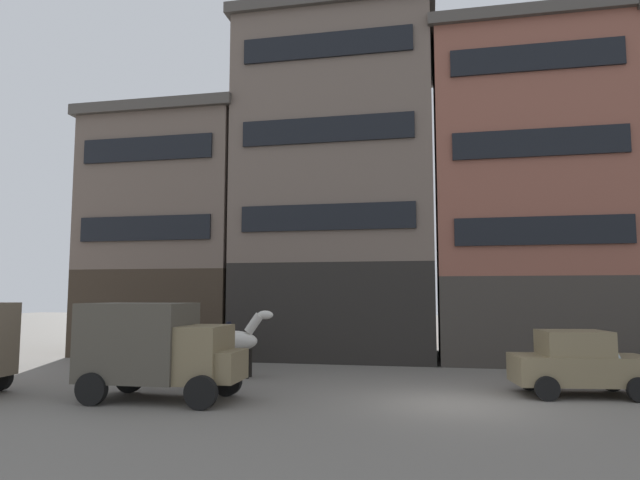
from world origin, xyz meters
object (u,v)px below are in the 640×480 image
Objects in this scene: delivery_truck_near at (158,347)px; sedan_light at (579,363)px; pedestrian_officer at (228,343)px; fire_hydrant_curbside at (77,352)px; cargo_wagon at (158,342)px; draft_horse at (236,340)px.

delivery_truck_near reaches higher than sedan_light.
pedestrian_officer is 6.85m from fire_hydrant_curbside.
draft_horse is (2.95, 0.00, 0.12)m from cargo_wagon.
sedan_light is 19.04m from fire_hydrant_curbside.
fire_hydrant_curbside is (-7.21, 6.78, -1.00)m from delivery_truck_near.
sedan_light is (10.75, -1.33, -0.36)m from draft_horse.
cargo_wagon is 5.59m from fire_hydrant_curbside.
sedan_light is at bearing -7.07° from draft_horse.
draft_horse is at bearing 172.93° from sedan_light.
cargo_wagon is 0.77× the size of sedan_light.
sedan_light is (11.45, 2.97, -0.51)m from delivery_truck_near.
delivery_truck_near reaches higher than pedestrian_officer.
draft_horse is 0.61× the size of sedan_light.
fire_hydrant_curbside is (-18.65, 3.81, -0.49)m from sedan_light.
delivery_truck_near is 1.13× the size of sedan_light.
cargo_wagon reaches higher than pedestrian_officer.
cargo_wagon is 3.58× the size of fire_hydrant_curbside.
fire_hydrant_curbside is at bearing 136.73° from delivery_truck_near.
fire_hydrant_curbside is at bearing 168.45° from sedan_light.
pedestrian_officer is at bearing 163.81° from sedan_light.
delivery_truck_near is at bearing -43.27° from fire_hydrant_curbside.
draft_horse is 4.36m from delivery_truck_near.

